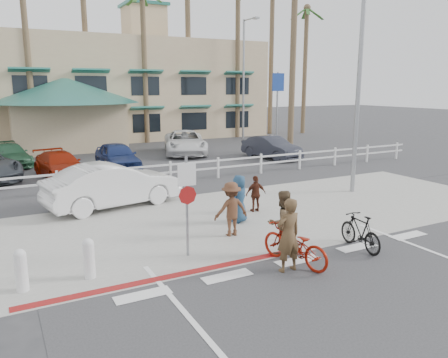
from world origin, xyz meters
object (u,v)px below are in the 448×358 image
bike_black (360,232)px  bike_red (294,245)px  car_white_sedan (113,185)px  sign_post (187,201)px

bike_black → bike_red: bearing=7.0°
bike_red → car_white_sedan: car_white_sedan is taller
sign_post → bike_red: bearing=-39.9°
bike_red → bike_black: bearing=166.6°
bike_red → bike_black: bike_red is taller
bike_red → bike_black: size_ratio=1.21×
sign_post → bike_black: 4.69m
car_white_sedan → bike_black: bearing=-157.7°
sign_post → bike_red: size_ratio=1.48×
sign_post → bike_black: size_ratio=1.79×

